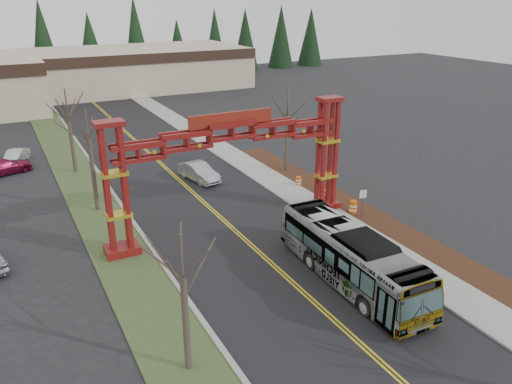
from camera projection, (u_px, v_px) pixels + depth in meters
road at (198, 197)px, 41.95m from camera, size 12.00×110.00×0.02m
lane_line_left at (196, 197)px, 41.89m from camera, size 0.12×100.00×0.01m
lane_line_right at (199, 196)px, 41.99m from camera, size 0.12×100.00×0.01m
curb_right at (262, 184)px, 44.58m from camera, size 0.30×110.00×0.15m
sidewalk_right at (276, 181)px, 45.21m from camera, size 2.60×110.00×0.14m
landscape_strip at (418, 243)px, 34.00m from camera, size 2.60×50.00×0.12m
grass_median at (101, 215)px, 38.47m from camera, size 4.00×110.00×0.08m
curb_left at (125, 210)px, 39.26m from camera, size 0.30×110.00×0.15m
gateway_arch at (232, 150)px, 33.99m from camera, size 18.20×1.60×8.90m
retail_building_east at (137, 68)px, 90.21m from camera, size 38.00×20.30×7.00m
conifer_treeline at (68, 48)px, 94.81m from camera, size 116.10×5.60×13.00m
transit_bus at (351, 257)px, 28.93m from camera, size 3.18×11.96×3.31m
silver_sedan at (199, 172)px, 45.43m from camera, size 2.60×5.09×1.60m
parked_car_mid_a at (3, 167)px, 47.00m from camera, size 5.66×3.81×1.52m
parked_car_far_a at (15, 157)px, 49.97m from camera, size 3.11×4.51×1.41m
bare_tree_median_near at (183, 278)px, 20.93m from camera, size 3.05×3.05×6.80m
bare_tree_median_mid at (89, 139)px, 37.21m from camera, size 3.31×3.31×8.05m
bare_tree_median_far at (68, 114)px, 45.83m from camera, size 3.50×3.50×7.96m
bare_tree_right_far at (287, 111)px, 45.94m from camera, size 3.34×3.34×8.11m
street_sign at (363, 198)px, 37.34m from camera, size 0.52×0.17×2.29m
barrel_south at (353, 207)px, 38.48m from camera, size 0.59×0.59×1.10m
barrel_mid at (326, 195)px, 41.06m from camera, size 0.49×0.49×0.92m
barrel_north at (298, 181)px, 44.17m from camera, size 0.48×0.48×0.89m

